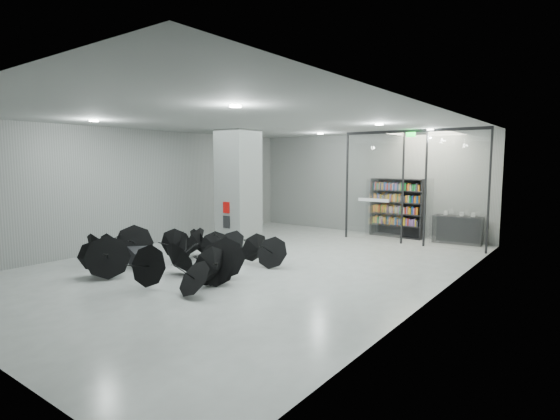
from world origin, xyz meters
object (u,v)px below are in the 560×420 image
Objects in this scene: bookshelf at (397,208)px; bench at (142,256)px; shop_counter at (458,230)px; column at (238,188)px; umbrella_cluster at (179,260)px.

bench is at bearing -110.74° from bookshelf.
column is at bearing -147.59° from shop_counter.
column is at bearing 113.67° from bench.
bench is 0.66× the size of bookshelf.
bench is 0.28× the size of umbrella_cluster.
column reaches higher than umbrella_cluster.
column is 2.69× the size of bench.
umbrella_cluster is at bearing -71.06° from column.
bookshelf reaches higher than shop_counter.
bookshelf is (3.98, 8.75, 0.89)m from bench.
bookshelf is 2.36m from shop_counter.
shop_counter is 9.88m from umbrella_cluster.
shop_counter reaches higher than bench.
umbrella_cluster is at bearing -103.17° from bookshelf.
column is 7.96m from shop_counter.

